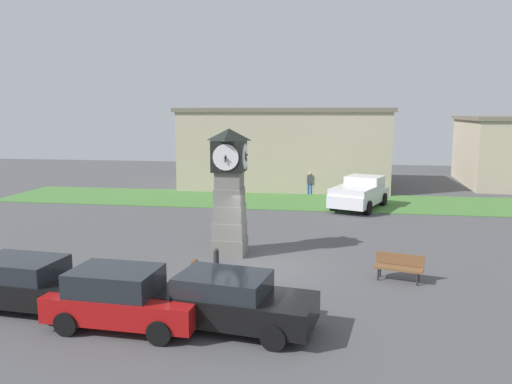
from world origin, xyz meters
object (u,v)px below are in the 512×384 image
car_navy_sedan (28,283)px  bench (399,265)px  bollard_near_tower (195,277)px  pedestrian_near_bench (310,182)px  car_near_tower (123,298)px  pickup_truck (360,193)px  clock_tower (229,192)px  car_by_building (232,301)px  bollard_mid_row (216,263)px

car_navy_sedan → bench: bearing=21.1°
bollard_near_tower → pedestrian_near_bench: 19.96m
car_near_tower → pickup_truck: size_ratio=0.76×
clock_tower → car_navy_sedan: bearing=-125.4°
bollard_near_tower → bench: bearing=20.1°
car_by_building → bollard_near_tower: bearing=126.0°
car_by_building → car_near_tower: bearing=-173.6°
car_navy_sedan → car_by_building: (6.13, -0.40, -0.00)m
bollard_mid_row → bench: bollard_mid_row is taller
clock_tower → bench: size_ratio=3.00×
car_near_tower → pickup_truck: pickup_truck is taller
bollard_mid_row → pickup_truck: (5.44, 13.67, 0.39)m
car_navy_sedan → car_near_tower: 3.33m
car_navy_sedan → pickup_truck: (10.21, 17.13, 0.17)m
car_near_tower → pedestrian_near_bench: pedestrian_near_bench is taller
car_navy_sedan → bench: car_navy_sedan is taller
car_by_building → pedestrian_near_bench: bearing=87.6°
car_by_building → bench: (4.83, 4.63, -0.23)m
clock_tower → car_navy_sedan: (-4.61, -6.48, -1.79)m
bench → pedestrian_near_bench: bearing=102.7°
bollard_near_tower → bollard_mid_row: bearing=79.8°
car_by_building → pedestrian_near_bench: size_ratio=2.79×
bollard_mid_row → pickup_truck: 14.72m
pickup_truck → bench: (0.75, -12.90, -0.41)m
pickup_truck → pedestrian_near_bench: (-3.17, 4.53, -0.03)m
clock_tower → bollard_near_tower: size_ratio=4.40×
car_near_tower → bench: car_near_tower is taller
pedestrian_near_bench → bollard_mid_row: bearing=-97.1°
bollard_mid_row → pedestrian_near_bench: pedestrian_near_bench is taller
pedestrian_near_bench → pickup_truck: bearing=-55.1°
bench → pedestrian_near_bench: pedestrian_near_bench is taller
bollard_mid_row → car_navy_sedan: bearing=-144.1°
pickup_truck → clock_tower: bearing=-117.8°
bollard_mid_row → car_near_tower: 4.45m
bollard_mid_row → bench: size_ratio=0.64×
clock_tower → pedestrian_near_bench: bearing=80.9°
pickup_truck → bollard_mid_row: bearing=-111.7°
bollard_mid_row → car_by_building: car_by_building is taller
bollard_mid_row → pedestrian_near_bench: 18.35m
bollard_mid_row → bollard_near_tower: bearing=-100.2°
bollard_near_tower → pickup_truck: pickup_truck is taller
car_by_building → pedestrian_near_bench: (0.91, 22.06, 0.14)m
car_navy_sedan → bench: size_ratio=2.65×
pickup_truck → bollard_near_tower: bearing=-110.6°
bench → pickup_truck: bearing=93.3°
bollard_near_tower → pedestrian_near_bench: size_ratio=0.72×
clock_tower → pedestrian_near_bench: (2.43, 15.18, -1.65)m
clock_tower → bollard_near_tower: (-0.12, -4.62, -1.97)m
car_by_building → pedestrian_near_bench: pedestrian_near_bench is taller
pickup_truck → pedestrian_near_bench: bearing=124.9°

